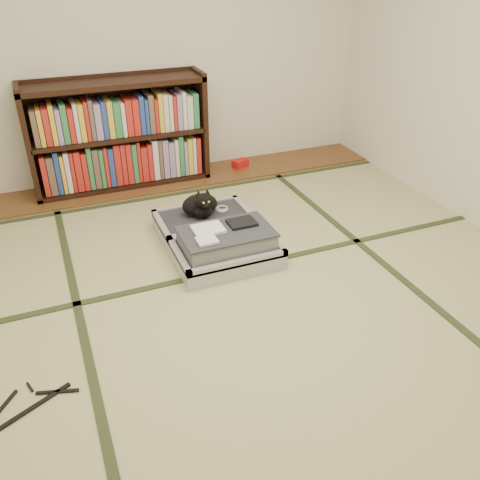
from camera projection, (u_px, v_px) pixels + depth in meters
name	position (u px, v px, depth m)	size (l,w,h in m)	color
floor	(254.00, 304.00, 3.09)	(4.50, 4.50, 0.00)	tan
wood_strip	(168.00, 180.00, 4.68)	(4.00, 0.50, 0.02)	brown
red_item	(240.00, 163.00, 4.93)	(0.15, 0.09, 0.07)	red
room_shell	(259.00, 52.00, 2.35)	(4.50, 4.50, 4.50)	white
tatami_borders	(225.00, 263.00, 3.48)	(4.00, 4.50, 0.01)	#2D381E
bookcase	(119.00, 137.00, 4.39)	(1.52, 0.35, 0.98)	black
suitcase	(217.00, 238.00, 3.59)	(0.70, 0.93, 0.27)	#AEAEB3
cat	(201.00, 205.00, 3.75)	(0.31, 0.31, 0.25)	black
cable_coil	(222.00, 209.00, 3.88)	(0.10, 0.10, 0.02)	white
hanger	(31.00, 403.00, 2.41)	(0.41, 0.28, 0.01)	black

